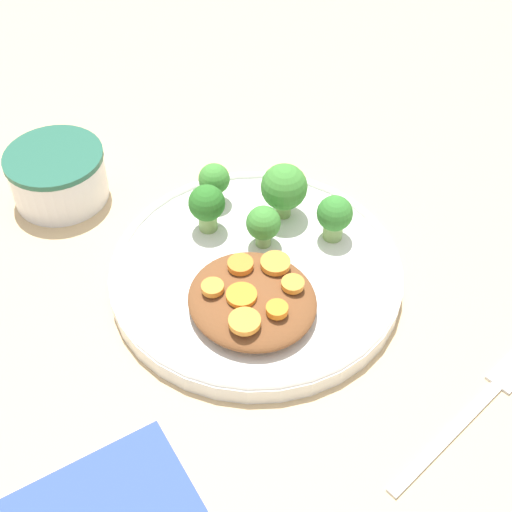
# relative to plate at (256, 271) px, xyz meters

# --- Properties ---
(ground_plane) EXTENTS (4.00, 4.00, 0.00)m
(ground_plane) POSITION_rel_plate_xyz_m (0.00, 0.00, -0.01)
(ground_plane) COLOR tan
(plate) EXTENTS (0.28, 0.28, 0.02)m
(plate) POSITION_rel_plate_xyz_m (0.00, 0.00, 0.00)
(plate) COLOR silver
(plate) RESTS_ON ground_plane
(dip_bowl) EXTENTS (0.10, 0.10, 0.06)m
(dip_bowl) POSITION_rel_plate_xyz_m (0.07, -0.23, 0.02)
(dip_bowl) COLOR silver
(dip_bowl) RESTS_ON ground_plane
(stew_mound) EXTENTS (0.11, 0.12, 0.02)m
(stew_mound) POSITION_rel_plate_xyz_m (0.04, 0.04, 0.02)
(stew_mound) COLOR brown
(stew_mound) RESTS_ON plate
(broccoli_floret_0) EXTENTS (0.05, 0.05, 0.06)m
(broccoli_floret_0) POSITION_rel_plate_xyz_m (-0.07, -0.04, 0.04)
(broccoli_floret_0) COLOR #759E51
(broccoli_floret_0) RESTS_ON plate
(broccoli_floret_1) EXTENTS (0.04, 0.04, 0.05)m
(broccoli_floret_1) POSITION_rel_plate_xyz_m (-0.00, -0.07, 0.04)
(broccoli_floret_1) COLOR #7FA85B
(broccoli_floret_1) RESTS_ON plate
(broccoli_floret_2) EXTENTS (0.03, 0.03, 0.05)m
(broccoli_floret_2) POSITION_rel_plate_xyz_m (-0.03, -0.10, 0.03)
(broccoli_floret_2) COLOR #7FA85B
(broccoli_floret_2) RESTS_ON plate
(broccoli_floret_3) EXTENTS (0.03, 0.03, 0.04)m
(broccoli_floret_3) POSITION_rel_plate_xyz_m (-0.03, -0.02, 0.03)
(broccoli_floret_3) COLOR #7FA85B
(broccoli_floret_3) RESTS_ON plate
(broccoli_floret_4) EXTENTS (0.04, 0.04, 0.05)m
(broccoli_floret_4) POSITION_rel_plate_xyz_m (-0.08, 0.02, 0.03)
(broccoli_floret_4) COLOR #7FA85B
(broccoli_floret_4) RESTS_ON plate
(carrot_slice_0) EXTENTS (0.03, 0.03, 0.01)m
(carrot_slice_0) POSITION_rel_plate_xyz_m (0.00, 0.03, 0.03)
(carrot_slice_0) COLOR orange
(carrot_slice_0) RESTS_ON stew_mound
(carrot_slice_1) EXTENTS (0.02, 0.02, 0.01)m
(carrot_slice_1) POSITION_rel_plate_xyz_m (0.06, 0.01, 0.03)
(carrot_slice_1) COLOR orange
(carrot_slice_1) RESTS_ON stew_mound
(carrot_slice_2) EXTENTS (0.03, 0.03, 0.01)m
(carrot_slice_2) POSITION_rel_plate_xyz_m (0.06, 0.06, 0.03)
(carrot_slice_2) COLOR orange
(carrot_slice_2) RESTS_ON stew_mound
(carrot_slice_3) EXTENTS (0.02, 0.02, 0.01)m
(carrot_slice_3) POSITION_rel_plate_xyz_m (0.04, 0.07, 0.03)
(carrot_slice_3) COLOR orange
(carrot_slice_3) RESTS_ON stew_mound
(carrot_slice_4) EXTENTS (0.02, 0.02, 0.01)m
(carrot_slice_4) POSITION_rel_plate_xyz_m (0.02, 0.01, 0.03)
(carrot_slice_4) COLOR orange
(carrot_slice_4) RESTS_ON stew_mound
(carrot_slice_5) EXTENTS (0.02, 0.02, 0.01)m
(carrot_slice_5) POSITION_rel_plate_xyz_m (0.01, 0.05, 0.03)
(carrot_slice_5) COLOR orange
(carrot_slice_5) RESTS_ON stew_mound
(carrot_slice_6) EXTENTS (0.03, 0.03, 0.00)m
(carrot_slice_6) POSITION_rel_plate_xyz_m (0.05, 0.03, 0.03)
(carrot_slice_6) COLOR orange
(carrot_slice_6) RESTS_ON stew_mound
(fork) EXTENTS (0.20, 0.03, 0.01)m
(fork) POSITION_rel_plate_xyz_m (-0.05, 0.23, -0.01)
(fork) COLOR silver
(fork) RESTS_ON ground_plane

